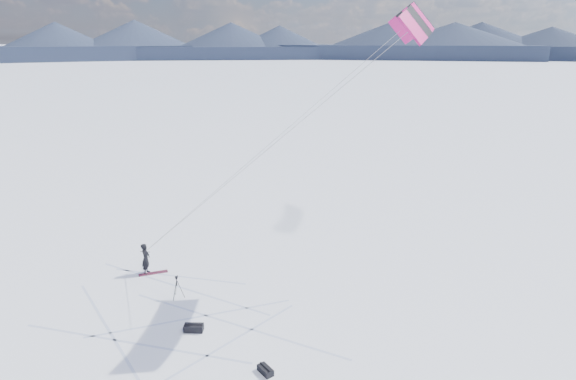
% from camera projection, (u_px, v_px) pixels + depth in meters
% --- Properties ---
extents(ground, '(1800.00, 1800.00, 0.00)m').
position_uv_depth(ground, '(178.00, 317.00, 22.43)').
color(ground, white).
extents(horizon_hills, '(704.00, 704.00, 10.67)m').
position_uv_depth(horizon_hills, '(171.00, 222.00, 21.00)').
color(horizon_hills, '#1A2237').
rests_on(horizon_hills, ground).
extents(snow_tracks, '(17.62, 10.25, 0.01)m').
position_uv_depth(snow_tracks, '(185.00, 317.00, 22.38)').
color(snow_tracks, '#A3AFD1').
rests_on(snow_tracks, ground).
extents(snowkiter, '(0.53, 0.71, 1.76)m').
position_uv_depth(snowkiter, '(147.00, 273.00, 26.56)').
color(snowkiter, black).
rests_on(snowkiter, ground).
extents(snowboard, '(1.49, 1.04, 0.04)m').
position_uv_depth(snowboard, '(153.00, 273.00, 26.53)').
color(snowboard, maroon).
rests_on(snowboard, ground).
extents(tripod, '(0.61, 0.62, 1.20)m').
position_uv_depth(tripod, '(177.00, 284.00, 23.82)').
color(tripod, black).
rests_on(tripod, ground).
extents(gear_bag_a, '(0.89, 0.51, 0.38)m').
position_uv_depth(gear_bag_a, '(194.00, 328.00, 21.27)').
color(gear_bag_a, black).
rests_on(gear_bag_a, ground).
extents(gear_bag_b, '(0.75, 0.73, 0.32)m').
position_uv_depth(gear_bag_b, '(265.00, 370.00, 18.60)').
color(gear_bag_b, black).
rests_on(gear_bag_b, ground).
extents(power_kite, '(14.50, 5.55, 12.62)m').
position_uv_depth(power_kite, '(413.00, 24.00, 20.98)').
color(power_kite, '#C8146B').
rests_on(power_kite, ground).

